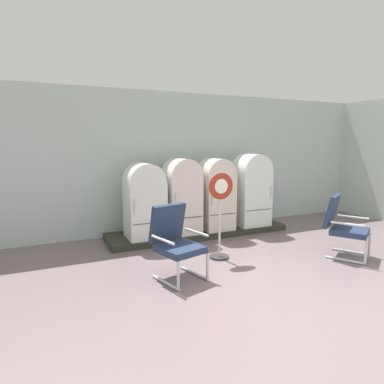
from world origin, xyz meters
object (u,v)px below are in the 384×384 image
(refrigerator_3, at_px, (251,188))
(sign_stand, at_px, (220,219))
(refrigerator_2, at_px, (216,192))
(refrigerator_1, at_px, (182,194))
(refrigerator_0, at_px, (145,199))
(armchair_left, at_px, (175,239))
(armchair_right, at_px, (343,224))

(refrigerator_3, bearing_deg, sign_stand, -139.08)
(refrigerator_2, bearing_deg, sign_stand, -115.59)
(refrigerator_1, bearing_deg, refrigerator_2, -0.00)
(refrigerator_0, height_order, sign_stand, refrigerator_0)
(refrigerator_0, bearing_deg, armchair_left, -92.28)
(armchair_left, height_order, sign_stand, sign_stand)
(armchair_left, relative_size, sign_stand, 0.73)
(refrigerator_0, xyz_separation_m, refrigerator_1, (0.75, -0.00, 0.04))
(refrigerator_1, relative_size, armchair_left, 1.42)
(refrigerator_0, height_order, refrigerator_2, refrigerator_2)
(sign_stand, bearing_deg, refrigerator_1, 95.59)
(armchair_left, distance_m, sign_stand, 1.04)
(refrigerator_3, relative_size, sign_stand, 1.08)
(sign_stand, bearing_deg, refrigerator_0, 123.84)
(refrigerator_0, distance_m, sign_stand, 1.58)
(sign_stand, bearing_deg, armchair_right, -21.48)
(refrigerator_0, distance_m, refrigerator_2, 1.50)
(armchair_left, bearing_deg, refrigerator_0, 87.72)
(refrigerator_1, bearing_deg, armchair_left, -115.40)
(refrigerator_1, bearing_deg, refrigerator_0, 179.80)
(refrigerator_0, relative_size, refrigerator_1, 0.95)
(refrigerator_1, distance_m, armchair_left, 1.93)
(refrigerator_0, height_order, armchair_right, refrigerator_0)
(refrigerator_1, xyz_separation_m, armchair_left, (-0.82, -1.72, -0.34))
(armchair_right, height_order, sign_stand, sign_stand)
(refrigerator_2, xyz_separation_m, refrigerator_3, (0.85, -0.02, 0.04))
(refrigerator_0, relative_size, armchair_right, 1.35)
(refrigerator_1, relative_size, refrigerator_3, 0.96)
(refrigerator_2, height_order, sign_stand, refrigerator_2)
(sign_stand, bearing_deg, armchair_left, -156.18)
(refrigerator_0, bearing_deg, armchair_right, -36.48)
(refrigerator_1, relative_size, sign_stand, 1.04)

